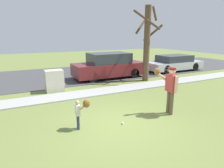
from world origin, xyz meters
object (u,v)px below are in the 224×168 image
object	(u,v)px
parked_suv_maroon	(109,66)
person_child	(81,110)
parked_sedan_silver	(174,63)
utility_cabinet	(54,81)
street_tree_near	(147,42)
person_adult	(170,86)
baseball	(123,123)

from	to	relation	value
parked_suv_maroon	person_child	bearing A→B (deg)	57.96
parked_sedan_silver	parked_suv_maroon	bearing A→B (deg)	-0.10
utility_cabinet	street_tree_near	xyz separation A→B (m)	(5.55, -0.08, 1.84)
utility_cabinet	parked_suv_maroon	world-z (taller)	parked_suv_maroon
person_child	street_tree_near	size ratio (longest dim) A/B	0.22
person_adult	baseball	xyz separation A→B (m)	(-1.91, -0.01, -1.03)
street_tree_near	parked_sedan_silver	size ratio (longest dim) A/B	0.97
person_adult	street_tree_near	size ratio (longest dim) A/B	0.38
person_child	parked_sedan_silver	distance (m)	11.44
person_adult	street_tree_near	world-z (taller)	street_tree_near
person_adult	person_child	size ratio (longest dim) A/B	1.75
street_tree_near	person_child	bearing A→B (deg)	-141.43
person_child	baseball	size ratio (longest dim) A/B	13.15
baseball	person_adult	bearing A→B (deg)	0.39
utility_cabinet	parked_suv_maroon	distance (m)	4.21
baseball	street_tree_near	size ratio (longest dim) A/B	0.02
baseball	utility_cabinet	size ratio (longest dim) A/B	0.07
baseball	parked_suv_maroon	size ratio (longest dim) A/B	0.02
utility_cabinet	parked_suv_maroon	bearing A→B (deg)	23.64
utility_cabinet	person_child	bearing A→B (deg)	-90.65
person_child	baseball	bearing A→B (deg)	-5.97
person_child	parked_suv_maroon	bearing A→B (deg)	63.50
person_adult	utility_cabinet	world-z (taller)	person_adult
baseball	street_tree_near	world-z (taller)	street_tree_near
person_child	parked_sedan_silver	world-z (taller)	parked_sedan_silver
person_adult	utility_cabinet	bearing A→B (deg)	-51.08
baseball	street_tree_near	bearing A→B (deg)	47.74
person_adult	parked_suv_maroon	world-z (taller)	person_adult
person_child	parked_suv_maroon	xyz separation A→B (m)	(3.90, 6.24, 0.15)
person_adult	parked_sedan_silver	xyz separation A→B (m)	(6.38, 6.48, -0.44)
person_adult	parked_sedan_silver	size ratio (longest dim) A/B	0.37
baseball	parked_suv_maroon	world-z (taller)	parked_suv_maroon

